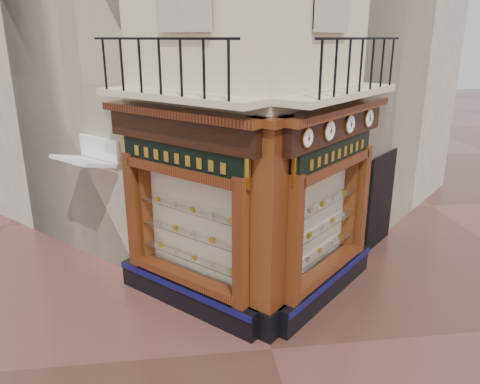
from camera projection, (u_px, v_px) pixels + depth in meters
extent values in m
plane|color=#472821|center=(272.00, 349.00, 8.15)|extent=(80.00, 80.00, 0.00)
cube|color=beige|center=(231.00, 4.00, 12.07)|extent=(11.31, 11.31, 12.00)
cube|color=beige|center=(141.00, 26.00, 14.25)|extent=(11.31, 11.31, 11.00)
cube|color=beige|center=(299.00, 27.00, 14.86)|extent=(11.31, 11.31, 11.00)
cube|color=black|center=(187.00, 295.00, 9.34)|extent=(2.72, 2.72, 0.55)
cube|color=#0C0C3E|center=(179.00, 289.00, 9.13)|extent=(2.50, 2.50, 0.12)
cube|color=#3D150B|center=(242.00, 244.00, 8.06)|extent=(0.37, 0.37, 2.45)
cube|color=#3D150B|center=(135.00, 210.00, 9.68)|extent=(0.37, 0.37, 2.45)
cube|color=beige|center=(196.00, 222.00, 9.13)|extent=(1.80, 1.80, 2.10)
cube|color=black|center=(181.00, 130.00, 8.31)|extent=(2.69, 2.69, 0.50)
cube|color=#3D150B|center=(177.00, 113.00, 8.16)|extent=(2.86, 2.86, 0.14)
cube|color=black|center=(326.00, 286.00, 9.69)|extent=(2.72, 2.72, 0.55)
cube|color=#0C0C3E|center=(335.00, 279.00, 9.51)|extent=(2.50, 2.50, 0.12)
cube|color=#3D150B|center=(293.00, 242.00, 8.17)|extent=(0.37, 0.37, 2.45)
cube|color=#3D150B|center=(359.00, 200.00, 10.27)|extent=(0.37, 0.37, 2.45)
cube|color=beige|center=(315.00, 216.00, 9.42)|extent=(1.80, 1.80, 2.10)
cube|color=black|center=(335.00, 126.00, 8.66)|extent=(2.69, 2.69, 0.50)
cube|color=#3D150B|center=(339.00, 110.00, 8.52)|extent=(2.86, 2.86, 0.14)
cube|color=black|center=(267.00, 319.00, 8.54)|extent=(0.78, 0.78, 0.55)
cube|color=#3D150B|center=(269.00, 221.00, 7.93)|extent=(0.64, 0.64, 3.50)
cube|color=#3D150B|center=(271.00, 121.00, 7.40)|extent=(0.85, 0.85, 0.14)
cube|color=beige|center=(175.00, 96.00, 8.06)|extent=(2.97, 2.97, 0.12)
cube|color=black|center=(158.00, 39.00, 7.51)|extent=(2.36, 2.36, 0.04)
cube|color=beige|center=(342.00, 94.00, 8.42)|extent=(2.97, 2.97, 0.12)
cube|color=black|center=(363.00, 38.00, 7.93)|extent=(2.36, 2.36, 0.04)
cylinder|color=#A97E38|center=(307.00, 138.00, 7.57)|extent=(0.27, 0.27, 0.33)
cylinder|color=white|center=(308.00, 138.00, 7.55)|extent=(0.21, 0.21, 0.28)
cube|color=black|center=(309.00, 138.00, 7.54)|extent=(0.02, 0.02, 0.11)
cube|color=black|center=(309.00, 138.00, 7.54)|extent=(0.07, 0.07, 0.01)
cylinder|color=#A97E38|center=(329.00, 131.00, 8.15)|extent=(0.30, 0.30, 0.37)
cylinder|color=white|center=(330.00, 131.00, 8.13)|extent=(0.24, 0.24, 0.32)
cube|color=black|center=(331.00, 131.00, 8.12)|extent=(0.02, 0.02, 0.12)
cube|color=black|center=(331.00, 131.00, 8.12)|extent=(0.07, 0.07, 0.01)
cylinder|color=#A97E38|center=(349.00, 124.00, 8.77)|extent=(0.29, 0.29, 0.36)
cylinder|color=white|center=(351.00, 124.00, 8.75)|extent=(0.23, 0.23, 0.31)
cube|color=black|center=(352.00, 124.00, 8.74)|extent=(0.02, 0.02, 0.12)
cube|color=black|center=(352.00, 124.00, 8.74)|extent=(0.07, 0.07, 0.01)
cylinder|color=#A97E38|center=(368.00, 118.00, 9.43)|extent=(0.30, 0.30, 0.38)
cylinder|color=white|center=(370.00, 118.00, 9.41)|extent=(0.24, 0.24, 0.32)
cube|color=black|center=(370.00, 118.00, 9.40)|extent=(0.02, 0.02, 0.13)
cube|color=black|center=(370.00, 118.00, 9.40)|extent=(0.08, 0.08, 0.01)
cube|color=gold|center=(180.00, 158.00, 8.44)|extent=(2.26, 2.26, 0.61)
cube|color=black|center=(179.00, 158.00, 8.41)|extent=(2.11, 2.11, 0.45)
cube|color=gold|center=(335.00, 153.00, 8.79)|extent=(2.19, 2.19, 0.59)
cube|color=black|center=(337.00, 153.00, 8.77)|extent=(2.04, 2.04, 0.44)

